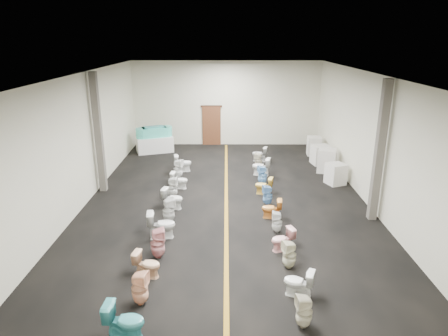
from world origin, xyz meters
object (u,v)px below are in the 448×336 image
at_px(toilet_left_1, 140,288).
at_px(toilet_right_9, 261,167).
at_px(toilet_left_0, 125,321).
at_px(toilet_left_9, 178,169).
at_px(bathtub, 154,132).
at_px(appliance_crate_c, 321,155).
at_px(toilet_right_2, 289,255).
at_px(toilet_left_3, 158,243).
at_px(toilet_right_7, 264,186).
at_px(toilet_right_8, 262,175).
at_px(toilet_left_6, 173,198).
at_px(toilet_left_7, 172,187).
at_px(toilet_left_8, 179,180).
at_px(toilet_left_4, 161,225).
at_px(appliance_crate_b, 327,161).
at_px(display_table, 155,144).
at_px(toilet_right_10, 258,161).
at_px(toilet_right_11, 260,154).
at_px(toilet_left_2, 147,264).
at_px(toilet_right_0, 304,312).
at_px(toilet_right_4, 277,222).
at_px(toilet_right_6, 268,195).
at_px(toilet_left_5, 169,211).
at_px(appliance_crate_d, 314,146).
at_px(toilet_right_1, 299,283).
at_px(appliance_crate_a, 336,174).
at_px(toilet_right_5, 272,209).
at_px(toilet_right_3, 283,240).
at_px(toilet_left_10, 183,163).

distance_m(toilet_left_1, toilet_right_9, 9.37).
distance_m(toilet_left_0, toilet_left_9, 9.38).
bearing_deg(bathtub, appliance_crate_c, -37.21).
relative_size(toilet_left_1, toilet_right_2, 1.06).
height_order(appliance_crate_c, toilet_left_3, appliance_crate_c).
bearing_deg(toilet_right_7, toilet_right_8, -166.94).
bearing_deg(toilet_left_6, toilet_left_7, 20.35).
bearing_deg(toilet_left_8, toilet_right_7, -95.10).
xyz_separation_m(toilet_left_4, toilet_right_7, (3.32, 3.46, -0.08)).
distance_m(appliance_crate_b, toilet_right_7, 4.00).
distance_m(display_table, bathtub, 0.67).
xyz_separation_m(toilet_right_10, toilet_right_11, (0.14, 1.13, -0.00)).
relative_size(appliance_crate_c, toilet_left_2, 1.31).
bearing_deg(bathtub, toilet_right_0, -91.31).
relative_size(toilet_right_0, toilet_right_4, 1.09).
bearing_deg(toilet_right_8, bathtub, -142.91).
distance_m(display_table, toilet_left_9, 4.37).
distance_m(toilet_right_0, toilet_right_2, 2.20).
relative_size(toilet_left_9, toilet_right_6, 1.11).
distance_m(toilet_left_7, toilet_right_2, 5.92).
bearing_deg(toilet_left_7, appliance_crate_c, -51.53).
relative_size(appliance_crate_c, toilet_right_9, 1.13).
distance_m(toilet_left_3, toilet_right_4, 3.68).
distance_m(toilet_left_0, toilet_left_5, 5.16).
relative_size(bathtub, toilet_right_2, 2.30).
bearing_deg(toilet_left_8, toilet_right_6, -111.31).
relative_size(toilet_left_7, toilet_left_8, 1.19).
bearing_deg(toilet_left_3, toilet_left_6, -12.80).
bearing_deg(toilet_right_11, toilet_left_8, -28.04).
distance_m(appliance_crate_b, toilet_right_11, 3.21).
bearing_deg(toilet_left_2, toilet_right_10, -10.40).
xyz_separation_m(appliance_crate_d, toilet_right_4, (-2.87, -8.40, -0.13)).
xyz_separation_m(display_table, bathtub, (-0.00, 0.00, 0.67)).
bearing_deg(appliance_crate_d, toilet_right_1, -103.46).
distance_m(toilet_right_4, toilet_right_10, 6.18).
relative_size(toilet_left_6, toilet_left_8, 1.09).
bearing_deg(toilet_right_0, toilet_left_5, -152.45).
height_order(appliance_crate_a, toilet_left_1, appliance_crate_a).
bearing_deg(toilet_left_2, toilet_right_5, -34.14).
bearing_deg(toilet_right_8, toilet_left_1, -33.80).
distance_m(toilet_right_5, toilet_right_10, 5.17).
xyz_separation_m(toilet_left_3, toilet_right_7, (3.25, 4.59, -0.09)).
bearing_deg(appliance_crate_a, toilet_left_1, -129.40).
bearing_deg(bathtub, toilet_right_8, -66.08).
relative_size(toilet_right_1, toilet_right_3, 1.05).
height_order(toilet_left_10, toilet_right_11, toilet_left_10).
relative_size(toilet_left_5, toilet_right_8, 1.05).
relative_size(toilet_left_9, toilet_right_10, 1.14).
bearing_deg(toilet_right_4, toilet_right_2, 6.36).
bearing_deg(toilet_left_10, display_table, 19.28).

